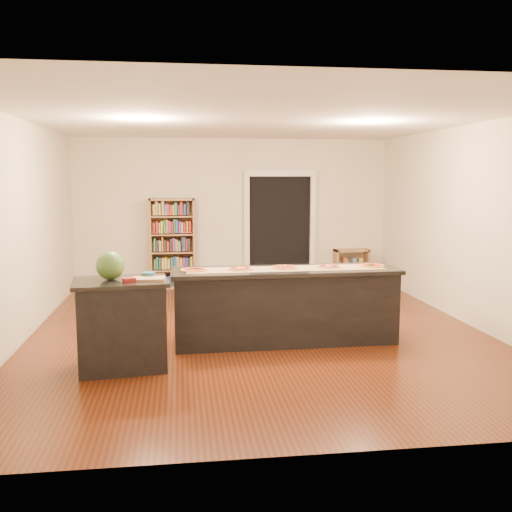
{
  "coord_description": "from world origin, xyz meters",
  "views": [
    {
      "loc": [
        -1.01,
        -7.43,
        2.05
      ],
      "look_at": [
        0.0,
        0.2,
        1.0
      ],
      "focal_mm": 40.0,
      "sensor_mm": 36.0,
      "label": 1
    }
  ],
  "objects": [
    {
      "name": "pizza_b",
      "position": [
        -0.29,
        -0.53,
        0.95
      ],
      "size": [
        0.3,
        0.3,
        0.02
      ],
      "color": "tan",
      "rests_on": "kitchen_island"
    },
    {
      "name": "kraft_paper",
      "position": [
        0.27,
        -0.54,
        0.93
      ],
      "size": [
        2.46,
        0.47,
        0.0
      ],
      "primitive_type": "cube",
      "rotation": [
        0.0,
        0.0,
        0.01
      ],
      "color": "#A58155",
      "rests_on": "kitchen_island"
    },
    {
      "name": "pizza_e",
      "position": [
        1.4,
        -0.49,
        0.95
      ],
      "size": [
        0.3,
        0.3,
        0.02
      ],
      "color": "tan",
      "rests_on": "kitchen_island"
    },
    {
      "name": "waste_bin",
      "position": [
        -0.37,
        3.18,
        0.16
      ],
      "size": [
        0.22,
        0.22,
        0.32
      ],
      "primitive_type": "cylinder",
      "color": "#5E88D2",
      "rests_on": "ground"
    },
    {
      "name": "package_teal",
      "position": [
        -1.38,
        -1.19,
        1.0
      ],
      "size": [
        0.15,
        0.15,
        0.06
      ],
      "primitive_type": "cylinder",
      "color": "#195966",
      "rests_on": "side_counter"
    },
    {
      "name": "watermelon",
      "position": [
        -1.76,
        -1.28,
        1.13
      ],
      "size": [
        0.3,
        0.3,
        0.3
      ],
      "primitive_type": "sphere",
      "color": "#144214",
      "rests_on": "side_counter"
    },
    {
      "name": "package_red",
      "position": [
        -1.56,
        -1.46,
        1.0
      ],
      "size": [
        0.15,
        0.12,
        0.05
      ],
      "primitive_type": "cube",
      "rotation": [
        0.0,
        0.0,
        0.28
      ],
      "color": "maroon",
      "rests_on": "side_counter"
    },
    {
      "name": "bookshelf",
      "position": [
        -1.17,
        3.3,
        0.84
      ],
      "size": [
        0.84,
        0.3,
        1.68
      ],
      "primitive_type": "cube",
      "color": "#A3754F",
      "rests_on": "ground"
    },
    {
      "name": "kitchen_island",
      "position": [
        0.27,
        -0.54,
        0.47
      ],
      "size": [
        2.83,
        0.77,
        0.93
      ],
      "rotation": [
        0.0,
        0.0,
        0.01
      ],
      "color": "black",
      "rests_on": "ground"
    },
    {
      "name": "pizza_d",
      "position": [
        0.83,
        -0.5,
        0.95
      ],
      "size": [
        0.31,
        0.31,
        0.02
      ],
      "color": "tan",
      "rests_on": "kitchen_island"
    },
    {
      "name": "cutting_board",
      "position": [
        -1.37,
        -1.34,
        0.99
      ],
      "size": [
        0.36,
        0.25,
        0.02
      ],
      "primitive_type": "cube",
      "rotation": [
        0.0,
        0.0,
        -0.05
      ],
      "color": "tan",
      "rests_on": "side_counter"
    },
    {
      "name": "low_shelf",
      "position": [
        2.3,
        3.31,
        0.34
      ],
      "size": [
        0.67,
        0.29,
        0.67
      ],
      "primitive_type": "cube",
      "color": "#A3754F",
      "rests_on": "ground"
    },
    {
      "name": "pizza_a",
      "position": [
        -0.86,
        -0.54,
        0.95
      ],
      "size": [
        0.32,
        0.32,
        0.02
      ],
      "color": "tan",
      "rests_on": "kitchen_island"
    },
    {
      "name": "side_counter",
      "position": [
        -1.66,
        -1.31,
        0.49
      ],
      "size": [
        0.99,
        0.72,
        0.98
      ],
      "rotation": [
        0.0,
        0.0,
        0.12
      ],
      "color": "black",
      "rests_on": "ground"
    },
    {
      "name": "doorway",
      "position": [
        0.9,
        3.46,
        1.2
      ],
      "size": [
        1.4,
        0.09,
        2.21
      ],
      "color": "black",
      "rests_on": "room"
    },
    {
      "name": "room",
      "position": [
        0.0,
        0.0,
        1.4
      ],
      "size": [
        6.0,
        7.0,
        2.8
      ],
      "color": "beige",
      "rests_on": "ground"
    },
    {
      "name": "pizza_c",
      "position": [
        0.27,
        -0.5,
        0.95
      ],
      "size": [
        0.32,
        0.32,
        0.02
      ],
      "color": "tan",
      "rests_on": "kitchen_island"
    }
  ]
}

